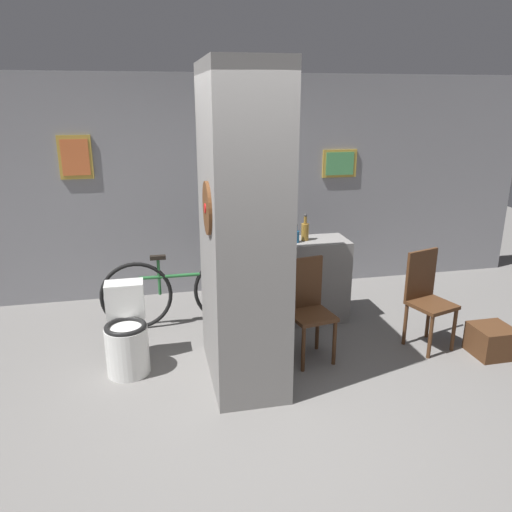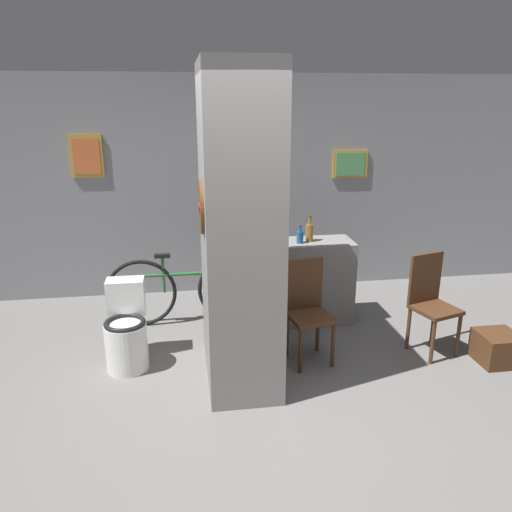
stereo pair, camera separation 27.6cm
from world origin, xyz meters
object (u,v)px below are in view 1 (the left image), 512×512
(chair_by_doorway, at_px, (427,296))
(toilet, at_px, (127,336))
(bottle_tall, at_px, (305,231))
(bicycle, at_px, (183,291))
(chair_near_pillar, at_px, (308,305))

(chair_by_doorway, bearing_deg, toilet, 160.52)
(chair_by_doorway, height_order, bottle_tall, bottle_tall)
(bicycle, bearing_deg, chair_near_pillar, -40.92)
(bicycle, height_order, bottle_tall, bottle_tall)
(bicycle, bearing_deg, toilet, -124.44)
(bottle_tall, bearing_deg, toilet, -159.11)
(toilet, height_order, bottle_tall, bottle_tall)
(toilet, distance_m, chair_near_pillar, 1.64)
(toilet, xyz_separation_m, chair_near_pillar, (1.63, -0.11, 0.19))
(toilet, distance_m, chair_by_doorway, 2.83)
(chair_near_pillar, height_order, bicycle, chair_near_pillar)
(toilet, height_order, chair_by_doorway, chair_by_doorway)
(toilet, bearing_deg, chair_near_pillar, -3.85)
(chair_by_doorway, distance_m, bottle_tall, 1.37)
(chair_near_pillar, bearing_deg, bicycle, 128.92)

